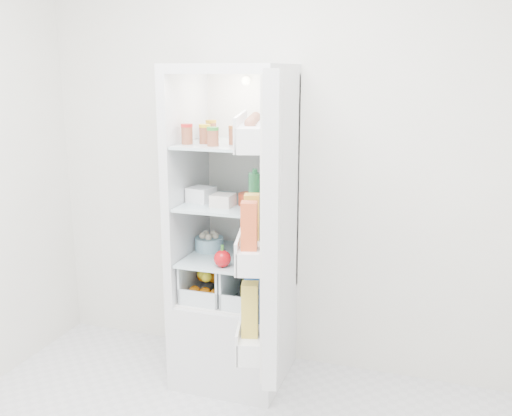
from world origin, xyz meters
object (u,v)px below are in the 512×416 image
(red_cabbage, at_px, (263,240))
(refrigerator, at_px, (237,266))
(mushroom_bowl, at_px, (209,244))
(fridge_door, at_px, (266,228))

(red_cabbage, bearing_deg, refrigerator, -164.11)
(mushroom_bowl, height_order, fridge_door, fridge_door)
(mushroom_bowl, bearing_deg, refrigerator, 4.23)
(red_cabbage, relative_size, fridge_door, 0.12)
(refrigerator, relative_size, mushroom_bowl, 10.94)
(fridge_door, bearing_deg, mushroom_bowl, 26.80)
(refrigerator, bearing_deg, red_cabbage, 15.89)
(refrigerator, relative_size, fridge_door, 1.38)
(mushroom_bowl, distance_m, fridge_door, 0.88)
(red_cabbage, bearing_deg, mushroom_bowl, -170.17)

